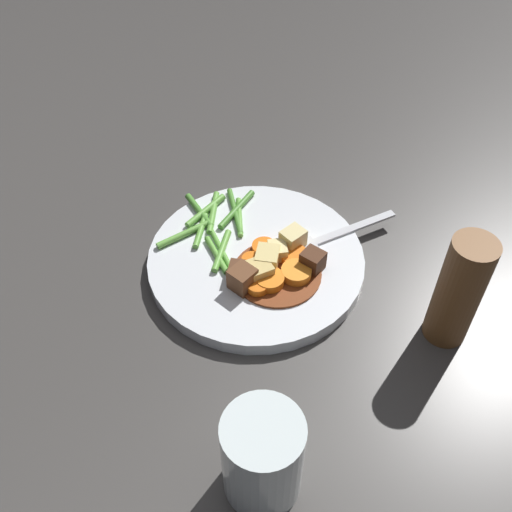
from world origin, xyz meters
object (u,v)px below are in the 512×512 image
potato_chunk_3 (265,260)px  pepper_mill (459,291)px  water_glass (262,457)px  carrot_slice_4 (264,248)px  potato_chunk_2 (257,272)px  fork (330,237)px  meat_chunk_0 (240,271)px  meat_chunk_2 (313,261)px  carrot_slice_1 (252,262)px  carrot_slice_5 (258,287)px  meat_chunk_1 (242,279)px  dinner_plate (256,261)px  potato_chunk_1 (293,239)px  carrot_slice_2 (294,257)px  carrot_slice_0 (270,281)px  carrot_slice_3 (296,273)px  potato_chunk_0 (278,251)px

potato_chunk_3 → pepper_mill: (0.19, 0.10, 0.04)m
water_glass → carrot_slice_4: bearing=138.8°
potato_chunk_2 → fork: bearing=86.3°
meat_chunk_0 → meat_chunk_2: bearing=58.2°
carrot_slice_4 → meat_chunk_2: size_ratio=1.13×
carrot_slice_1 → carrot_slice_5: bearing=-30.5°
meat_chunk_2 → meat_chunk_1: bearing=-111.7°
meat_chunk_1 → dinner_plate: bearing=121.8°
potato_chunk_2 → potato_chunk_3: size_ratio=1.06×
carrot_slice_5 → carrot_slice_4: bearing=132.9°
carrot_slice_1 → potato_chunk_1: bearing=81.9°
potato_chunk_1 → carrot_slice_5: bearing=-72.1°
carrot_slice_2 → meat_chunk_0: bearing=-107.9°
carrot_slice_4 → fork: 0.08m
carrot_slice_1 → meat_chunk_0: meat_chunk_0 is taller
carrot_slice_0 → water_glass: size_ratio=0.33×
carrot_slice_3 → potato_chunk_2: (-0.03, -0.03, 0.00)m
potato_chunk_1 → water_glass: 0.28m
carrot_slice_1 → meat_chunk_0: (0.00, -0.02, 0.00)m
dinner_plate → fork: fork is taller
carrot_slice_2 → potato_chunk_3: (-0.01, -0.03, 0.01)m
carrot_slice_0 → potato_chunk_0: (-0.03, 0.03, 0.00)m
carrot_slice_2 → carrot_slice_3: 0.03m
dinner_plate → carrot_slice_4: carrot_slice_4 is taller
meat_chunk_0 → fork: meat_chunk_0 is taller
carrot_slice_2 → pepper_mill: 0.19m
dinner_plate → potato_chunk_1: size_ratio=9.62×
carrot_slice_0 → meat_chunk_1: size_ratio=1.22×
carrot_slice_3 → water_glass: (0.15, -0.18, 0.03)m
pepper_mill → potato_chunk_0: bearing=-158.3°
carrot_slice_0 → carrot_slice_4: 0.05m
meat_chunk_1 → meat_chunk_2: size_ratio=1.06×
carrot_slice_2 → potato_chunk_1: bearing=142.2°
meat_chunk_0 → meat_chunk_1: meat_chunk_1 is taller
carrot_slice_5 → fork: carrot_slice_5 is taller
dinner_plate → pepper_mill: pepper_mill is taller
meat_chunk_2 → fork: (-0.02, 0.05, -0.01)m
meat_chunk_0 → carrot_slice_1: bearing=100.3°
carrot_slice_2 → meat_chunk_1: meat_chunk_1 is taller
carrot_slice_3 → potato_chunk_0: potato_chunk_0 is taller
potato_chunk_0 → meat_chunk_1: bearing=-82.1°
potato_chunk_0 → fork: potato_chunk_0 is taller
meat_chunk_2 → fork: size_ratio=0.15×
potato_chunk_0 → potato_chunk_1: 0.02m
potato_chunk_1 → potato_chunk_3: 0.05m
potato_chunk_1 → potato_chunk_0: bearing=-88.6°
dinner_plate → pepper_mill: 0.23m
carrot_slice_3 → potato_chunk_2: size_ratio=1.11×
meat_chunk_0 → meat_chunk_1: 0.02m
carrot_slice_4 → carrot_slice_5: 0.06m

